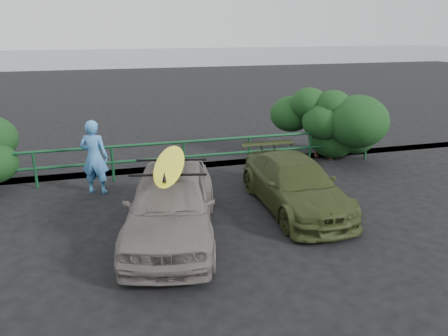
# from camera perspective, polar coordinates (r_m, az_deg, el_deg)

# --- Properties ---
(ground) EXTENTS (80.00, 80.00, 0.00)m
(ground) POSITION_cam_1_polar(r_m,az_deg,el_deg) (8.14, -5.52, -12.60)
(ground) COLOR black
(ocean) EXTENTS (200.00, 200.00, 0.00)m
(ocean) POSITION_cam_1_polar(r_m,az_deg,el_deg) (67.06, -15.20, 13.86)
(ocean) COLOR slate
(ocean) RESTS_ON ground
(guardrail) EXTENTS (14.00, 0.08, 1.04)m
(guardrail) POSITION_cam_1_polar(r_m,az_deg,el_deg) (12.51, -9.77, 0.94)
(guardrail) COLOR #134525
(guardrail) RESTS_ON ground
(shrub_right) EXTENTS (3.20, 2.40, 2.21)m
(shrub_right) POSITION_cam_1_polar(r_m,az_deg,el_deg) (14.19, 10.41, 5.38)
(shrub_right) COLOR #163D17
(shrub_right) RESTS_ON ground
(sedan) EXTENTS (2.70, 4.63, 1.48)m
(sedan) POSITION_cam_1_polar(r_m,az_deg,el_deg) (8.90, -6.91, -4.56)
(sedan) COLOR slate
(sedan) RESTS_ON ground
(olive_vehicle) EXTENTS (1.72, 4.10, 1.18)m
(olive_vehicle) POSITION_cam_1_polar(r_m,az_deg,el_deg) (10.43, 9.24, -2.09)
(olive_vehicle) COLOR #343F1C
(olive_vehicle) RESTS_ON ground
(man) EXTENTS (0.82, 0.68, 1.93)m
(man) POSITION_cam_1_polar(r_m,az_deg,el_deg) (11.60, -16.58, 1.38)
(man) COLOR #458ACF
(man) RESTS_ON ground
(roof_rack) EXTENTS (1.64, 1.32, 0.05)m
(roof_rack) POSITION_cam_1_polar(r_m,az_deg,el_deg) (8.63, -7.10, 0.13)
(roof_rack) COLOR black
(roof_rack) RESTS_ON sedan
(surfboard) EXTENTS (1.19, 2.81, 0.08)m
(surfboard) POSITION_cam_1_polar(r_m,az_deg,el_deg) (8.62, -7.12, 0.54)
(surfboard) COLOR #F6F81A
(surfboard) RESTS_ON roof_rack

